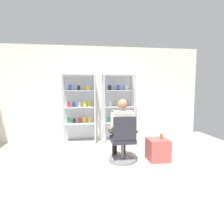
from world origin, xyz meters
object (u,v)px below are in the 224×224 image
storage_crate (158,149)px  display_cabinet_right (118,108)px  seated_shopkeeper (122,127)px  office_chair (123,143)px  display_cabinet_left (79,108)px  tea_glass (161,136)px

storage_crate → display_cabinet_right: bearing=107.8°
seated_shopkeeper → storage_crate: seated_shopkeeper is taller
display_cabinet_right → seated_shopkeeper: 1.62m
display_cabinet_right → office_chair: display_cabinet_right is taller
display_cabinet_left → display_cabinet_right: (1.10, 0.00, 0.00)m
office_chair → storage_crate: size_ratio=2.12×
office_chair → tea_glass: office_chair is taller
office_chair → tea_glass: size_ratio=9.01×
office_chair → storage_crate: 0.77m
storage_crate → tea_glass: 0.29m
seated_shopkeeper → storage_crate: size_ratio=2.85×
display_cabinet_right → display_cabinet_left: bearing=-180.0°
seated_shopkeeper → storage_crate: 0.91m
storage_crate → seated_shopkeeper: bearing=169.9°
display_cabinet_right → tea_glass: 1.87m
seated_shopkeeper → storage_crate: bearing=-10.1°
display_cabinet_right → office_chair: size_ratio=1.98×
tea_glass → display_cabinet_left: bearing=135.5°
seated_shopkeeper → tea_glass: size_ratio=12.11×
display_cabinet_left → storage_crate: bearing=-46.1°
display_cabinet_right → office_chair: 1.85m
seated_shopkeeper → display_cabinet_left: bearing=119.6°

